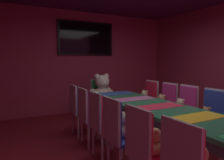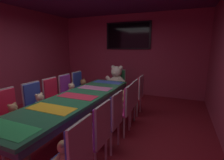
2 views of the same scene
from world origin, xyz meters
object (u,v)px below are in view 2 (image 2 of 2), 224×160
at_px(teddy_left_2, 40,102).
at_px(king_teddy_bear, 116,78).
at_px(teddy_right_0, 64,154).
at_px(banquet_table, 78,100).
at_px(teddy_right_5, 132,91).
at_px(chair_left_2, 35,101).
at_px(chair_left_4, 67,89).
at_px(teddy_right_2, 105,116).
at_px(teddy_right_4, 125,97).
at_px(chair_right_2, 113,116).
at_px(teddy_left_5, 84,86).
at_px(chair_left_5, 79,85).
at_px(teddy_left_4, 72,90).
at_px(chair_right_0, 75,155).
at_px(chair_right_3, 125,105).
at_px(chair_right_1, 98,131).
at_px(throne_chair, 118,82).
at_px(chair_left_1, 8,111).
at_px(chair_right_5, 138,91).
at_px(chair_left_3, 53,95).
at_px(chair_right_4, 131,98).
at_px(wall_tv, 128,36).
at_px(teddy_left_1, 14,113).
at_px(teddy_right_3, 118,104).

relative_size(teddy_left_2, king_teddy_bear, 0.49).
bearing_deg(teddy_right_0, banquet_table, -61.08).
distance_m(teddy_right_0, teddy_right_5, 2.68).
height_order(chair_left_2, king_teddy_bear, king_teddy_bear).
xyz_separation_m(chair_left_4, teddy_right_2, (1.59, -1.08, -0.03)).
height_order(teddy_right_4, teddy_right_5, teddy_right_5).
bearing_deg(chair_left_2, chair_right_2, -1.37).
relative_size(banquet_table, king_teddy_bear, 4.72).
bearing_deg(teddy_left_5, chair_left_5, -180.00).
height_order(teddy_left_4, teddy_right_0, teddy_left_4).
bearing_deg(chair_right_0, chair_right_3, -89.81).
distance_m(chair_right_2, chair_right_3, 0.57).
relative_size(teddy_left_5, chair_right_0, 0.35).
distance_m(teddy_left_5, chair_right_1, 2.67).
relative_size(teddy_left_5, chair_right_1, 0.35).
distance_m(teddy_right_5, throne_chair, 1.12).
height_order(chair_right_2, king_teddy_bear, king_teddy_bear).
bearing_deg(teddy_right_0, chair_left_1, -18.32).
distance_m(teddy_left_4, chair_right_3, 1.69).
relative_size(chair_left_4, chair_right_5, 1.00).
xyz_separation_m(chair_left_4, chair_right_5, (1.73, 0.54, 0.00)).
distance_m(chair_right_1, throne_chair, 3.14).
bearing_deg(chair_left_4, chair_left_3, -89.87).
height_order(banquet_table, chair_right_1, chair_right_1).
distance_m(chair_right_2, chair_right_4, 1.04).
height_order(chair_left_1, chair_right_3, same).
xyz_separation_m(banquet_table, teddy_left_2, (-0.73, -0.24, -0.06)).
xyz_separation_m(chair_left_3, chair_right_3, (1.75, 0.01, 0.00)).
bearing_deg(chair_right_1, king_teddy_bear, -73.04).
xyz_separation_m(banquet_table, wall_tv, (0.00, 3.11, 1.39)).
relative_size(teddy_right_0, throne_chair, 0.30).
bearing_deg(wall_tv, teddy_right_2, -78.08).
bearing_deg(chair_right_4, teddy_right_2, 82.30).
relative_size(teddy_left_2, chair_right_2, 0.35).
height_order(chair_left_5, chair_right_1, same).
height_order(chair_left_2, chair_right_0, same).
xyz_separation_m(throne_chair, king_teddy_bear, (0.00, -0.17, 0.15)).
bearing_deg(chair_right_3, teddy_left_2, 18.09).
bearing_deg(chair_right_1, teddy_left_1, -0.06).
distance_m(teddy_right_0, teddy_right_2, 1.06).
bearing_deg(teddy_right_4, chair_right_2, 98.03).
relative_size(chair_left_4, teddy_right_5, 2.96).
bearing_deg(teddy_left_5, chair_left_2, -95.45).
bearing_deg(chair_right_0, chair_right_5, -89.29).
bearing_deg(chair_left_1, teddy_left_1, -0.00).
bearing_deg(chair_left_2, teddy_left_2, -0.00).
bearing_deg(chair_left_1, chair_left_5, 89.77).
bearing_deg(teddy_right_4, throne_chair, -63.91).
height_order(chair_right_0, teddy_right_5, chair_right_0).
xyz_separation_m(teddy_left_5, teddy_right_3, (1.46, -1.05, -0.01)).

